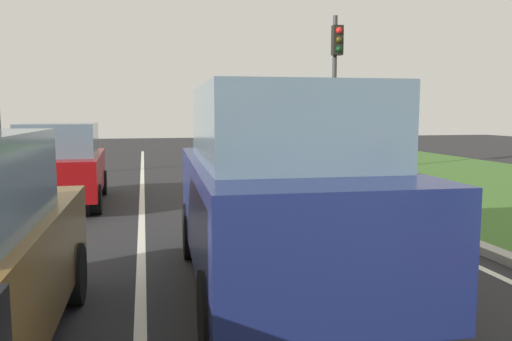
# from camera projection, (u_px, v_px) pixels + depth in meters

# --- Properties ---
(ground_plane) EXTENTS (60.00, 60.00, 0.00)m
(ground_plane) POSITION_uv_depth(u_px,v_px,m) (175.00, 205.00, 11.14)
(ground_plane) COLOR #262628
(lane_line_center) EXTENTS (0.12, 32.00, 0.01)m
(lane_line_center) POSITION_uv_depth(u_px,v_px,m) (142.00, 206.00, 10.99)
(lane_line_center) COLOR silver
(lane_line_center) RESTS_ON ground
(lane_line_right_edge) EXTENTS (0.12, 32.00, 0.01)m
(lane_line_right_edge) POSITION_uv_depth(u_px,v_px,m) (331.00, 199.00, 11.91)
(lane_line_right_edge) COLOR silver
(lane_line_right_edge) RESTS_ON ground
(curb_right) EXTENTS (0.24, 48.00, 0.12)m
(curb_right) POSITION_uv_depth(u_px,v_px,m) (351.00, 196.00, 12.01)
(curb_right) COLOR #9E9B93
(curb_right) RESTS_ON ground
(car_suv_ahead) EXTENTS (2.10, 4.56, 2.28)m
(car_suv_ahead) POSITION_uv_depth(u_px,v_px,m) (279.00, 189.00, 5.59)
(car_suv_ahead) COLOR navy
(car_suv_ahead) RESTS_ON ground
(car_hatchback_far) EXTENTS (1.82, 3.75, 1.78)m
(car_hatchback_far) POSITION_uv_depth(u_px,v_px,m) (61.00, 165.00, 10.97)
(car_hatchback_far) COLOR maroon
(car_hatchback_far) RESTS_ON ground
(traffic_light_near_right) EXTENTS (0.32, 0.50, 5.01)m
(traffic_light_near_right) POSITION_uv_depth(u_px,v_px,m) (336.00, 70.00, 15.97)
(traffic_light_near_right) COLOR #2D2D2D
(traffic_light_near_right) RESTS_ON ground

